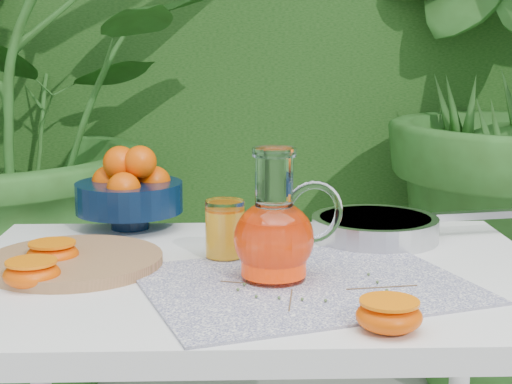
{
  "coord_description": "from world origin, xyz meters",
  "views": [
    {
      "loc": [
        -0.02,
        -1.25,
        1.13
      ],
      "look_at": [
        0.02,
        0.04,
        0.88
      ],
      "focal_mm": 55.0,
      "sensor_mm": 36.0,
      "label": 1
    }
  ],
  "objects_px": {
    "cutting_board": "(74,261)",
    "saute_pan": "(377,227)",
    "white_table": "(256,316)",
    "fruit_bowl": "(130,190)",
    "juice_pitcher": "(275,235)"
  },
  "relations": [
    {
      "from": "saute_pan",
      "to": "cutting_board",
      "type": "bearing_deg",
      "value": -162.72
    },
    {
      "from": "white_table",
      "to": "fruit_bowl",
      "type": "xyz_separation_m",
      "value": [
        -0.25,
        0.31,
        0.16
      ]
    },
    {
      "from": "cutting_board",
      "to": "white_table",
      "type": "bearing_deg",
      "value": -4.89
    },
    {
      "from": "fruit_bowl",
      "to": "saute_pan",
      "type": "xyz_separation_m",
      "value": [
        0.49,
        -0.11,
        -0.05
      ]
    },
    {
      "from": "cutting_board",
      "to": "saute_pan",
      "type": "relative_size",
      "value": 0.67
    },
    {
      "from": "white_table",
      "to": "juice_pitcher",
      "type": "relative_size",
      "value": 4.7
    },
    {
      "from": "cutting_board",
      "to": "fruit_bowl",
      "type": "relative_size",
      "value": 1.3
    },
    {
      "from": "white_table",
      "to": "fruit_bowl",
      "type": "height_order",
      "value": "fruit_bowl"
    },
    {
      "from": "white_table",
      "to": "fruit_bowl",
      "type": "relative_size",
      "value": 4.3
    },
    {
      "from": "fruit_bowl",
      "to": "juice_pitcher",
      "type": "height_order",
      "value": "juice_pitcher"
    },
    {
      "from": "white_table",
      "to": "cutting_board",
      "type": "distance_m",
      "value": 0.32
    },
    {
      "from": "cutting_board",
      "to": "fruit_bowl",
      "type": "xyz_separation_m",
      "value": [
        0.06,
        0.28,
        0.07
      ]
    },
    {
      "from": "fruit_bowl",
      "to": "cutting_board",
      "type": "bearing_deg",
      "value": -102.03
    },
    {
      "from": "white_table",
      "to": "fruit_bowl",
      "type": "distance_m",
      "value": 0.43
    },
    {
      "from": "cutting_board",
      "to": "saute_pan",
      "type": "distance_m",
      "value": 0.58
    }
  ]
}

